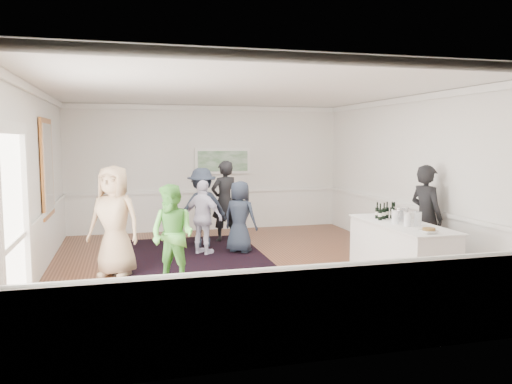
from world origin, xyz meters
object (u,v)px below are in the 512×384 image
object	(u,v)px
serving_table	(401,250)
guest_dark_b	(224,201)
guest_dark_a	(202,208)
nut_bowl	(429,231)
guest_lilac	(203,217)
bartender	(426,217)
ice_bucket	(401,215)
guest_green	(172,235)
guest_tan	(114,221)
guest_navy	(240,217)

from	to	relation	value
serving_table	guest_dark_b	bearing A→B (deg)	121.67
guest_dark_a	nut_bowl	bearing A→B (deg)	115.40
guest_lilac	guest_dark_a	xyz separation A→B (m)	(0.08, 0.74, 0.10)
nut_bowl	bartender	bearing A→B (deg)	57.91
serving_table	bartender	size ratio (longest dim) A/B	1.22
ice_bucket	nut_bowl	distance (m)	1.09
guest_dark_a	guest_lilac	bearing A→B (deg)	75.18
guest_green	nut_bowl	size ratio (longest dim) A/B	6.04
guest_lilac	ice_bucket	bearing A→B (deg)	-173.52
serving_table	guest_tan	xyz separation A→B (m)	(-4.69, 1.32, 0.48)
guest_green	nut_bowl	bearing A→B (deg)	20.01
ice_bucket	guest_lilac	bearing A→B (deg)	142.34
serving_table	guest_navy	bearing A→B (deg)	131.48
guest_green	guest_lilac	world-z (taller)	guest_green
bartender	guest_dark_a	xyz separation A→B (m)	(-3.65, 2.83, -0.08)
serving_table	guest_dark_a	distance (m)	4.39
bartender	guest_dark_b	xyz separation A→B (m)	(-3.06, 3.30, -0.01)
guest_lilac	guest_dark_a	bearing A→B (deg)	-52.22
ice_bucket	nut_bowl	bearing A→B (deg)	-99.05
guest_dark_b	serving_table	bearing A→B (deg)	103.57
nut_bowl	ice_bucket	bearing A→B (deg)	80.95
ice_bucket	nut_bowl	xyz separation A→B (m)	(-0.17, -1.08, -0.08)
guest_dark_b	ice_bucket	size ratio (longest dim) A/B	7.13
guest_lilac	guest_dark_a	size ratio (longest dim) A/B	0.88
nut_bowl	guest_dark_a	bearing A→B (deg)	123.87
bartender	nut_bowl	size ratio (longest dim) A/B	7.00
serving_table	nut_bowl	bearing A→B (deg)	-95.60
serving_table	guest_dark_a	xyz separation A→B (m)	(-2.90, 3.27, 0.39)
guest_tan	bartender	bearing A→B (deg)	17.12
guest_green	guest_dark_a	size ratio (longest dim) A/B	0.94
bartender	ice_bucket	xyz separation A→B (m)	(-0.67, -0.27, 0.10)
guest_green	guest_lilac	distance (m)	2.15
guest_green	ice_bucket	bearing A→B (deg)	35.95
serving_table	guest_green	size ratio (longest dim) A/B	1.41
serving_table	ice_bucket	xyz separation A→B (m)	(0.08, 0.17, 0.58)
guest_dark_a	ice_bucket	world-z (taller)	guest_dark_a
guest_tan	nut_bowl	size ratio (longest dim) A/B	7.06
guest_tan	guest_green	bearing A→B (deg)	-14.40
bartender	guest_dark_a	distance (m)	4.62
guest_lilac	ice_bucket	size ratio (longest dim) A/B	5.84
guest_dark_b	nut_bowl	distance (m)	5.15
guest_green	ice_bucket	xyz separation A→B (m)	(3.87, -0.37, 0.23)
serving_table	guest_dark_b	size ratio (longest dim) A/B	1.24
serving_table	guest_green	distance (m)	3.84
bartender	guest_green	distance (m)	4.54
serving_table	bartender	bearing A→B (deg)	30.03
serving_table	guest_lilac	world-z (taller)	guest_lilac
guest_lilac	guest_dark_b	bearing A→B (deg)	-75.05
guest_lilac	guest_navy	bearing A→B (deg)	-136.99
guest_dark_a	nut_bowl	distance (m)	5.04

